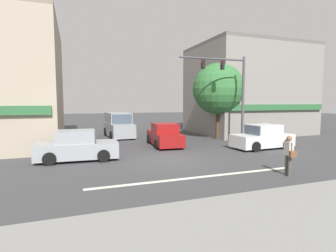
{
  "coord_description": "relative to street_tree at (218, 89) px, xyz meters",
  "views": [
    {
      "loc": [
        -4.75,
        -12.84,
        3.05
      ],
      "look_at": [
        0.65,
        2.0,
        1.6
      ],
      "focal_mm": 28.0,
      "sensor_mm": 36.0,
      "label": 1
    }
  ],
  "objects": [
    {
      "name": "utility_pole_far_right",
      "position": [
        1.46,
        1.25,
        -0.13
      ],
      "size": [
        1.4,
        0.22,
        7.66
      ],
      "color": "brown",
      "rests_on": "ground"
    },
    {
      "name": "sedan_approaching_near",
      "position": [
        -5.23,
        -1.66,
        -3.4
      ],
      "size": [
        2.11,
        4.22,
        1.58
      ],
      "color": "maroon",
      "rests_on": "ground"
    },
    {
      "name": "sedan_crossing_center",
      "position": [
        0.5,
        -4.87,
        -3.4
      ],
      "size": [
        4.19,
        2.06,
        1.58
      ],
      "color": "silver",
      "rests_on": "ground"
    },
    {
      "name": "utility_pole_near_left",
      "position": [
        -13.63,
        -1.13,
        -0.14
      ],
      "size": [
        1.4,
        0.22,
        7.64
      ],
      "color": "brown",
      "rests_on": "ground"
    },
    {
      "name": "lane_marking_stripe",
      "position": [
        -6.45,
        -9.47,
        -4.11
      ],
      "size": [
        9.0,
        0.24,
        0.01
      ],
      "primitive_type": "cube",
      "color": "silver",
      "rests_on": "ground"
    },
    {
      "name": "building_right_corner",
      "position": [
        5.18,
        3.18,
        0.13
      ],
      "size": [
        10.28,
        8.56,
        8.48
      ],
      "color": "gray",
      "rests_on": "ground"
    },
    {
      "name": "traffic_light_mast",
      "position": [
        -0.8,
        -3.06,
        0.07
      ],
      "size": [
        4.89,
        0.36,
        6.2
      ],
      "color": "#47474C",
      "rests_on": "ground"
    },
    {
      "name": "sidewalk_curb",
      "position": [
        -6.45,
        -14.47,
        -4.03
      ],
      "size": [
        40.0,
        5.0,
        0.16
      ],
      "primitive_type": "cube",
      "color": "gray",
      "rests_on": "ground"
    },
    {
      "name": "street_tree",
      "position": [
        0.0,
        0.0,
        0.0
      ],
      "size": [
        4.18,
        4.18,
        6.21
      ],
      "color": "#4C3823",
      "rests_on": "ground"
    },
    {
      "name": "pedestrian_foreground_with_bag",
      "position": [
        -2.9,
        -10.55,
        -3.16
      ],
      "size": [
        0.37,
        0.67,
        1.67
      ],
      "color": "#4C4742",
      "rests_on": "ground"
    },
    {
      "name": "sedan_crossing_leftbound",
      "position": [
        -11.03,
        -4.45,
        -3.4
      ],
      "size": [
        4.2,
        2.08,
        1.58
      ],
      "color": "#999EA3",
      "rests_on": "ground"
    },
    {
      "name": "ground_plane",
      "position": [
        -6.45,
        -5.97,
        -4.11
      ],
      "size": [
        120.0,
        120.0,
        0.0
      ],
      "primitive_type": "plane",
      "color": "#3D3D3F"
    },
    {
      "name": "van_parked_curbside",
      "position": [
        -7.49,
        4.05,
        -3.1
      ],
      "size": [
        2.21,
        4.68,
        2.11
      ],
      "color": "#999EA3",
      "rests_on": "ground"
    }
  ]
}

